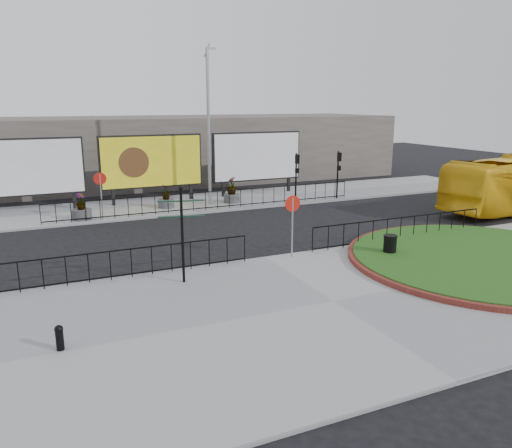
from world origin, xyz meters
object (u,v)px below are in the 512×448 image
lamp_post (209,125)px  planter_a (82,211)px  bollard (59,336)px  planter_b (166,200)px  planter_c (232,193)px  billboard_mid (152,162)px  fingerpost_sign (182,225)px  litter_bin (390,246)px

lamp_post → planter_a: size_ratio=6.61×
bollard → planter_b: planter_b is taller
planter_a → planter_c: planter_c is taller
billboard_mid → planter_c: bearing=-25.5°
fingerpost_sign → planter_b: fingerpost_sign is taller
litter_bin → planter_c: planter_c is taller
bollard → fingerpost_sign: bearing=39.4°
lamp_post → bollard: bearing=-120.7°
litter_bin → planter_b: bearing=113.6°
planter_a → billboard_mid: bearing=34.8°
fingerpost_sign → planter_b: (2.55, 12.47, -1.54)m
lamp_post → planter_b: lamp_post is taller
lamp_post → bollard: size_ratio=13.99×
fingerpost_sign → litter_bin: bearing=14.3°
lamp_post → fingerpost_sign: bearing=-112.9°
fingerpost_sign → bollard: (-4.15, -3.41, -1.65)m
fingerpost_sign → billboard_mid: bearing=99.6°
litter_bin → planter_c: bearing=97.2°
lamp_post → litter_bin: lamp_post is taller
fingerpost_sign → litter_bin: fingerpost_sign is taller
planter_a → planter_b: 4.94m
fingerpost_sign → planter_b: bearing=96.9°
billboard_mid → fingerpost_sign: billboard_mid is taller
bollard → planter_c: (10.76, 15.77, 0.25)m
bollard → planter_a: size_ratio=0.47×
billboard_mid → bollard: size_ratio=9.39×
planter_a → planter_c: bearing=6.8°
litter_bin → fingerpost_sign: bearing=175.9°
lamp_post → planter_b: (-2.71, -0.00, -4.23)m
fingerpost_sign → bollard: size_ratio=5.05×
lamp_post → planter_b: 5.03m
lamp_post → bollard: 18.96m
planter_b → planter_c: bearing=-1.6°
bollard → billboard_mid: bearing=70.3°
litter_bin → planter_b: size_ratio=0.66×
bollard → lamp_post: bearing=59.3°
planter_a → planter_c: size_ratio=0.88×
billboard_mid → planter_c: billboard_mid is taller
fingerpost_sign → planter_b: size_ratio=2.44×
billboard_mid → planter_c: (4.36, -2.08, -1.87)m
planter_c → lamp_post: bearing=175.3°
billboard_mid → lamp_post: (3.01, -1.97, 2.23)m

